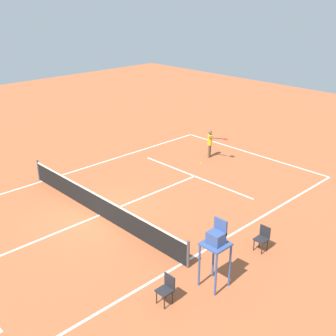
{
  "coord_description": "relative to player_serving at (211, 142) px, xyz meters",
  "views": [
    {
      "loc": [
        -13.8,
        9.21,
        8.98
      ],
      "look_at": [
        0.4,
        -4.49,
        0.8
      ],
      "focal_mm": 45.76,
      "sensor_mm": 36.0,
      "label": 1
    }
  ],
  "objects": [
    {
      "name": "court_lines",
      "position": [
        -1.27,
        8.75,
        -0.96
      ],
      "size": [
        10.04,
        22.15,
        0.01
      ],
      "color": "white",
      "rests_on": "ground"
    },
    {
      "name": "tennis_ball",
      "position": [
        -0.3,
        1.15,
        -0.93
      ],
      "size": [
        0.07,
        0.07,
        0.07
      ],
      "primitive_type": "sphere",
      "color": "#CCE033",
      "rests_on": "ground"
    },
    {
      "name": "courtside_chair_near",
      "position": [
        -7.32,
        10.55,
        -0.43
      ],
      "size": [
        0.44,
        0.46,
        0.95
      ],
      "color": "#262626",
      "rests_on": "ground"
    },
    {
      "name": "player_serving",
      "position": [
        0.0,
        0.0,
        0.0
      ],
      "size": [
        1.29,
        0.6,
        1.63
      ],
      "rotation": [
        0.0,
        0.0,
        1.97
      ],
      "color": "brown",
      "rests_on": "ground"
    },
    {
      "name": "ground_plane",
      "position": [
        -1.27,
        8.75,
        -0.96
      ],
      "size": [
        60.0,
        60.0,
        0.0
      ],
      "primitive_type": "plane",
      "color": "#AD5933"
    },
    {
      "name": "tennis_net",
      "position": [
        -1.27,
        8.75,
        -0.47
      ],
      "size": [
        10.64,
        0.1,
        1.07
      ],
      "color": "#4C4C51",
      "rests_on": "ground"
    },
    {
      "name": "umpire_chair",
      "position": [
        -7.8,
        8.83,
        0.64
      ],
      "size": [
        0.8,
        0.8,
        2.41
      ],
      "color": "#38518C",
      "rests_on": "ground"
    },
    {
      "name": "courtside_chair_mid",
      "position": [
        -7.68,
        5.95,
        -0.43
      ],
      "size": [
        0.44,
        0.46,
        0.95
      ],
      "color": "#262626",
      "rests_on": "ground"
    }
  ]
}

